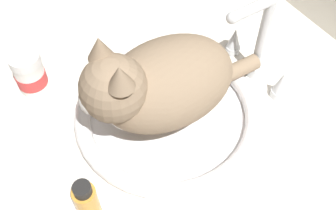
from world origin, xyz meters
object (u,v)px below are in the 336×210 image
sink_basin (168,113)px  cat (157,85)px  pill_bottle (30,73)px  faucet (257,47)px  amber_bottle (87,203)px

sink_basin → cat: 10.13cm
sink_basin → cat: bearing=-92.0°
cat → pill_bottle: size_ratio=3.95×
pill_bottle → cat: bearing=37.9°
faucet → cat: (-0.08, -23.01, 3.41)cm
cat → pill_bottle: bearing=-142.1°
cat → amber_bottle: (9.86, -19.06, -6.45)cm
faucet → pill_bottle: faucet is taller
faucet → cat: 23.26cm
amber_bottle → sink_basin: bearing=114.6°
sink_basin → amber_bottle: amber_bottle is taller
cat → pill_bottle: (-21.16, -16.46, -7.01)cm
sink_basin → amber_bottle: size_ratio=3.44×
faucet → cat: size_ratio=0.55×
sink_basin → amber_bottle: 23.72cm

